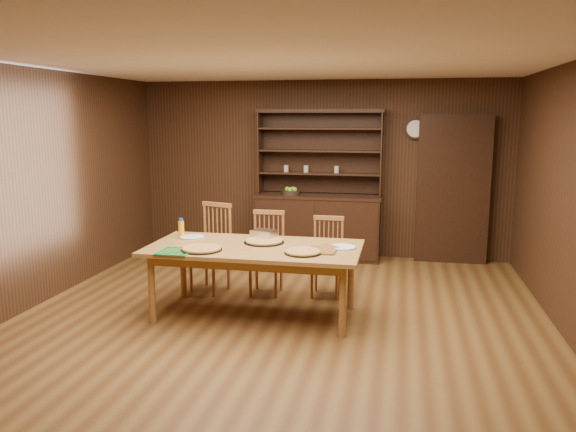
% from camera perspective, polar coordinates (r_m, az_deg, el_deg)
% --- Properties ---
extents(floor, '(6.00, 6.00, 0.00)m').
position_cam_1_polar(floor, '(5.82, -1.04, -10.80)').
color(floor, brown).
rests_on(floor, ground).
extents(room_shell, '(6.00, 6.00, 6.00)m').
position_cam_1_polar(room_shell, '(5.46, -1.10, 4.85)').
color(room_shell, white).
rests_on(room_shell, floor).
extents(china_hutch, '(1.84, 0.52, 2.17)m').
position_cam_1_polar(china_hutch, '(8.28, 3.10, -0.21)').
color(china_hutch, black).
rests_on(china_hutch, floor).
extents(doorway, '(1.00, 0.18, 2.10)m').
position_cam_1_polar(doorway, '(8.30, 16.39, 2.59)').
color(doorway, black).
rests_on(doorway, floor).
extents(wall_clock, '(0.30, 0.05, 0.30)m').
position_cam_1_polar(wall_clock, '(8.27, 12.81, 8.64)').
color(wall_clock, black).
rests_on(wall_clock, room_shell).
extents(dining_table, '(2.20, 1.10, 0.75)m').
position_cam_1_polar(dining_table, '(5.85, -3.42, -3.71)').
color(dining_table, '#A57239').
rests_on(dining_table, floor).
extents(chair_left, '(0.53, 0.52, 1.05)m').
position_cam_1_polar(chair_left, '(6.81, -7.62, -2.86)').
color(chair_left, '#AD6C3B').
rests_on(chair_left, floor).
extents(chair_center, '(0.40, 0.38, 0.98)m').
position_cam_1_polar(chair_center, '(6.66, -2.12, -3.44)').
color(chair_center, '#AD6C3B').
rests_on(chair_center, floor).
extents(chair_right, '(0.39, 0.37, 0.93)m').
position_cam_1_polar(chair_right, '(6.60, 4.01, -3.86)').
color(chair_right, '#AD6C3B').
rests_on(chair_right, floor).
extents(pizza_left, '(0.41, 0.41, 0.04)m').
position_cam_1_polar(pizza_left, '(5.70, -8.78, -3.31)').
color(pizza_left, black).
rests_on(pizza_left, dining_table).
extents(pizza_right, '(0.37, 0.37, 0.04)m').
position_cam_1_polar(pizza_right, '(5.51, 1.53, -3.66)').
color(pizza_right, black).
rests_on(pizza_right, dining_table).
extents(pizza_center, '(0.43, 0.43, 0.04)m').
position_cam_1_polar(pizza_center, '(5.98, -2.45, -2.57)').
color(pizza_center, black).
rests_on(pizza_center, dining_table).
extents(cooling_rack, '(0.32, 0.32, 0.01)m').
position_cam_1_polar(cooling_rack, '(5.69, -11.39, -3.53)').
color(cooling_rack, '#0DAE4B').
rests_on(cooling_rack, dining_table).
extents(plate_left, '(0.28, 0.28, 0.02)m').
position_cam_1_polar(plate_left, '(6.31, -9.70, -2.11)').
color(plate_left, white).
rests_on(plate_left, dining_table).
extents(plate_right, '(0.29, 0.29, 0.02)m').
position_cam_1_polar(plate_right, '(5.77, 5.51, -3.15)').
color(plate_right, white).
rests_on(plate_right, dining_table).
extents(foil_dish, '(0.29, 0.24, 0.10)m').
position_cam_1_polar(foil_dish, '(6.16, -2.49, -1.87)').
color(foil_dish, white).
rests_on(foil_dish, dining_table).
extents(juice_bottle, '(0.06, 0.06, 0.21)m').
position_cam_1_polar(juice_bottle, '(6.34, -10.79, -1.24)').
color(juice_bottle, orange).
rests_on(juice_bottle, dining_table).
extents(pot_holder_a, '(0.22, 0.22, 0.02)m').
position_cam_1_polar(pot_holder_a, '(5.56, 3.75, -3.65)').
color(pot_holder_a, red).
rests_on(pot_holder_a, dining_table).
extents(pot_holder_b, '(0.31, 0.31, 0.02)m').
position_cam_1_polar(pot_holder_b, '(5.74, 3.86, -3.20)').
color(pot_holder_b, red).
rests_on(pot_holder_b, dining_table).
extents(fruit_bowl, '(0.27, 0.27, 0.12)m').
position_cam_1_polar(fruit_bowl, '(8.22, 0.30, 2.48)').
color(fruit_bowl, black).
rests_on(fruit_bowl, china_hutch).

